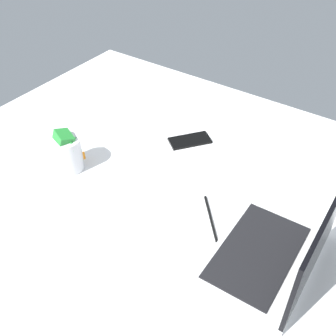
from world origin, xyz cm
name	(u,v)px	position (x,y,z in cm)	size (l,w,h in cm)	color
bed_mattress	(91,248)	(0.00, 0.00, 9.00)	(180.00, 140.00, 18.00)	white
laptop	(277,254)	(-16.82, 46.82, 22.41)	(33.45, 23.65, 23.00)	silver
snack_cup	(68,153)	(-15.25, -21.40, 24.11)	(9.34, 9.00, 14.02)	silver
cell_phone	(190,140)	(-48.74, 2.05, 18.40)	(6.80, 14.00, 0.80)	black
charger_cable	(211,218)	(-21.58, 26.13, 18.30)	(17.00, 0.60, 0.60)	black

